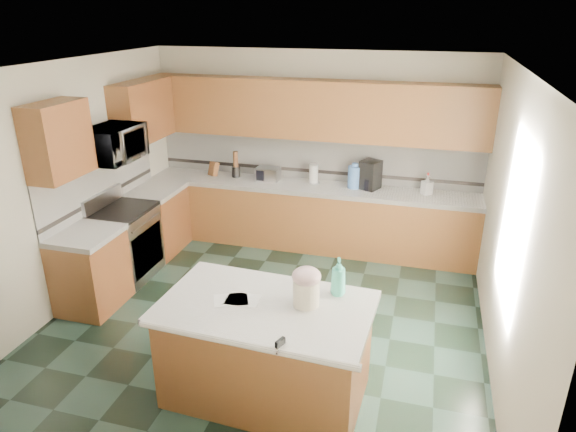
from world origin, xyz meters
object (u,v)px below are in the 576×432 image
(island_base, at_px, (266,353))
(toaster_oven, at_px, (268,174))
(soap_bottle_island, at_px, (338,277))
(knife_block, at_px, (214,169))
(treat_jar, at_px, (306,292))
(coffee_maker, at_px, (370,175))
(island_top, at_px, (266,307))

(island_base, relative_size, toaster_oven, 5.13)
(soap_bottle_island, distance_m, knife_block, 3.68)
(knife_block, height_order, toaster_oven, knife_block)
(treat_jar, bearing_deg, coffee_maker, 86.11)
(soap_bottle_island, relative_size, toaster_oven, 1.06)
(treat_jar, relative_size, coffee_maker, 0.59)
(soap_bottle_island, xyz_separation_m, toaster_oven, (-1.52, 2.83, -0.08))
(soap_bottle_island, bearing_deg, treat_jar, -146.81)
(toaster_oven, bearing_deg, coffee_maker, 3.72)
(island_base, height_order, island_top, island_top)
(toaster_oven, bearing_deg, island_top, -70.29)
(treat_jar, height_order, toaster_oven, treat_jar)
(island_base, distance_m, toaster_oven, 3.35)
(treat_jar, bearing_deg, island_top, -166.11)
(island_top, bearing_deg, island_base, -177.23)
(knife_block, bearing_deg, island_base, -36.62)
(treat_jar, height_order, soap_bottle_island, soap_bottle_island)
(treat_jar, distance_m, coffee_maker, 3.10)
(soap_bottle_island, bearing_deg, toaster_oven, 105.19)
(island_base, relative_size, treat_jar, 7.22)
(island_top, bearing_deg, treat_jar, 18.00)
(island_top, height_order, toaster_oven, toaster_oven)
(island_base, bearing_deg, treat_jar, 18.00)
(treat_jar, xyz_separation_m, soap_bottle_island, (0.22, 0.23, 0.06))
(island_base, bearing_deg, knife_block, 122.60)
(soap_bottle_island, height_order, coffee_maker, coffee_maker)
(soap_bottle_island, relative_size, coffee_maker, 0.88)
(knife_block, bearing_deg, treat_jar, -31.61)
(island_top, height_order, soap_bottle_island, soap_bottle_island)
(knife_block, distance_m, coffee_maker, 2.27)
(knife_block, relative_size, toaster_oven, 0.63)
(island_top, relative_size, toaster_oven, 5.44)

